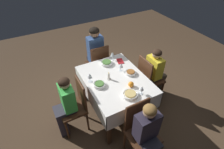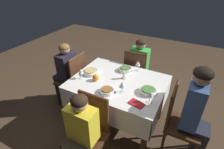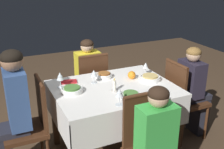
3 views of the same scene
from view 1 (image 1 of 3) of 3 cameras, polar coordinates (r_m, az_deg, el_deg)
The scene contains 21 objects.
ground_plane at distance 3.35m, azimuth 0.90°, elevation -11.31°, with size 8.00×8.00×0.00m, color #4C3826.
dining_table at distance 2.87m, azimuth 1.04°, elevation -2.98°, with size 1.21×0.94×0.77m.
chair_west at distance 3.56m, azimuth -4.51°, elevation 3.71°, with size 0.40×0.39×0.95m.
chair_east at distance 2.51m, azimuth 9.18°, elevation -17.14°, with size 0.40×0.39×0.95m.
chair_south at distance 2.80m, azimuth -11.72°, elevation -9.41°, with size 0.39×0.40×0.95m.
chair_north at distance 3.27m, azimuth 11.79°, elevation -0.92°, with size 0.39×0.40×0.95m.
person_adult_denim at distance 3.57m, azimuth -5.66°, elevation 7.36°, with size 0.34×0.30×1.25m.
person_child_dark at distance 2.38m, azimuth 11.73°, elevation -18.87°, with size 0.33×0.30×1.09m.
person_child_green at distance 2.73m, azimuth -15.14°, elevation -9.50°, with size 0.30×0.33×1.08m.
person_child_yellow at distance 3.31m, azimuth 14.16°, elevation 0.86°, with size 0.30×0.33×1.08m.
bowl_west at distance 3.09m, azimuth -1.75°, elevation 3.84°, with size 0.21×0.21×0.06m.
wine_glass_west at distance 3.15m, azimuth 0.14°, elevation 6.60°, with size 0.07×0.07×0.16m.
bowl_east at distance 2.52m, azimuth 5.99°, elevation -6.53°, with size 0.22×0.22×0.06m.
wine_glass_east at distance 2.52m, azimuth 9.67°, elevation -4.54°, with size 0.07×0.07×0.14m.
bowl_south at distance 2.66m, azimuth -4.10°, elevation -3.27°, with size 0.19×0.19×0.06m.
wine_glass_south at distance 2.69m, azimuth -7.27°, elevation -0.48°, with size 0.07×0.07×0.16m.
bowl_north at distance 2.89m, azimuth 6.14°, elevation 0.61°, with size 0.18×0.18×0.06m.
wine_glass_north at distance 2.90m, azimuth 2.92°, elevation 2.93°, with size 0.07×0.07×0.14m.
candle_centerpiece at distance 2.76m, azimuth -1.06°, elevation -0.71°, with size 0.06×0.06×0.14m.
orange_fruit at distance 2.65m, azimuth 6.21°, elevation -3.20°, with size 0.09×0.09×0.09m, color orange.
napkin_red_folded at distance 3.18m, azimuth 2.69°, elevation 4.39°, with size 0.19×0.14×0.01m.
Camera 1 is at (1.84, -1.04, 2.60)m, focal length 28.00 mm.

